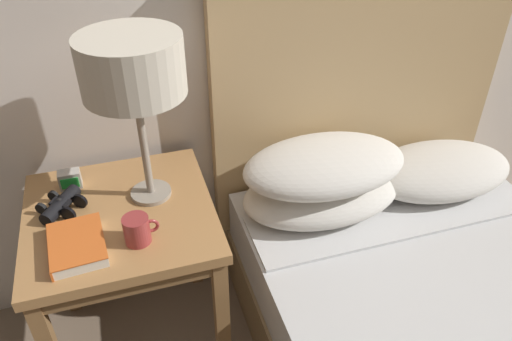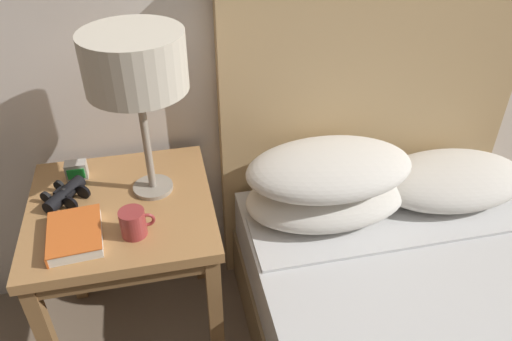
{
  "view_description": "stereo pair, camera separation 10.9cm",
  "coord_description": "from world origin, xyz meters",
  "px_view_note": "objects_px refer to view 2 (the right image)",
  "views": [
    {
      "loc": [
        -0.65,
        -0.62,
        1.66
      ],
      "look_at": [
        -0.28,
        0.6,
        0.75
      ],
      "focal_mm": 35.0,
      "sensor_mm": 36.0,
      "label": 1
    },
    {
      "loc": [
        -0.55,
        -0.65,
        1.66
      ],
      "look_at": [
        -0.28,
        0.6,
        0.75
      ],
      "focal_mm": 35.0,
      "sensor_mm": 36.0,
      "label": 2
    }
  ],
  "objects_px": {
    "book_on_nightstand": "(74,234)",
    "alarm_clock": "(77,170)",
    "table_lamp": "(135,65)",
    "binoculars_pair": "(65,194)",
    "coffee_mug": "(134,223)",
    "nightstand": "(124,225)"
  },
  "relations": [
    {
      "from": "book_on_nightstand",
      "to": "binoculars_pair",
      "type": "bearing_deg",
      "value": 101.88
    },
    {
      "from": "coffee_mug",
      "to": "alarm_clock",
      "type": "xyz_separation_m",
      "value": [
        -0.19,
        0.33,
        -0.01
      ]
    },
    {
      "from": "nightstand",
      "to": "coffee_mug",
      "type": "height_order",
      "value": "coffee_mug"
    },
    {
      "from": "nightstand",
      "to": "coffee_mug",
      "type": "distance_m",
      "value": 0.2
    },
    {
      "from": "nightstand",
      "to": "coffee_mug",
      "type": "xyz_separation_m",
      "value": [
        0.05,
        -0.15,
        0.13
      ]
    },
    {
      "from": "book_on_nightstand",
      "to": "alarm_clock",
      "type": "distance_m",
      "value": 0.32
    },
    {
      "from": "nightstand",
      "to": "binoculars_pair",
      "type": "bearing_deg",
      "value": 160.8
    },
    {
      "from": "nightstand",
      "to": "binoculars_pair",
      "type": "xyz_separation_m",
      "value": [
        -0.17,
        0.06,
        0.11
      ]
    },
    {
      "from": "table_lamp",
      "to": "coffee_mug",
      "type": "xyz_separation_m",
      "value": [
        -0.06,
        -0.21,
        -0.4
      ]
    },
    {
      "from": "table_lamp",
      "to": "coffee_mug",
      "type": "height_order",
      "value": "table_lamp"
    },
    {
      "from": "coffee_mug",
      "to": "nightstand",
      "type": "bearing_deg",
      "value": 106.81
    },
    {
      "from": "book_on_nightstand",
      "to": "binoculars_pair",
      "type": "xyz_separation_m",
      "value": [
        -0.04,
        0.2,
        0.0
      ]
    },
    {
      "from": "book_on_nightstand",
      "to": "alarm_clock",
      "type": "relative_size",
      "value": 3.09
    },
    {
      "from": "book_on_nightstand",
      "to": "coffee_mug",
      "type": "xyz_separation_m",
      "value": [
        0.17,
        -0.01,
        0.03
      ]
    },
    {
      "from": "table_lamp",
      "to": "book_on_nightstand",
      "type": "relative_size",
      "value": 2.47
    },
    {
      "from": "coffee_mug",
      "to": "alarm_clock",
      "type": "height_order",
      "value": "coffee_mug"
    },
    {
      "from": "book_on_nightstand",
      "to": "table_lamp",
      "type": "bearing_deg",
      "value": 39.65
    },
    {
      "from": "binoculars_pair",
      "to": "coffee_mug",
      "type": "distance_m",
      "value": 0.3
    },
    {
      "from": "nightstand",
      "to": "coffee_mug",
      "type": "bearing_deg",
      "value": -73.19
    },
    {
      "from": "book_on_nightstand",
      "to": "coffee_mug",
      "type": "distance_m",
      "value": 0.17
    },
    {
      "from": "nightstand",
      "to": "binoculars_pair",
      "type": "height_order",
      "value": "binoculars_pair"
    },
    {
      "from": "coffee_mug",
      "to": "table_lamp",
      "type": "bearing_deg",
      "value": 73.4
    }
  ]
}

